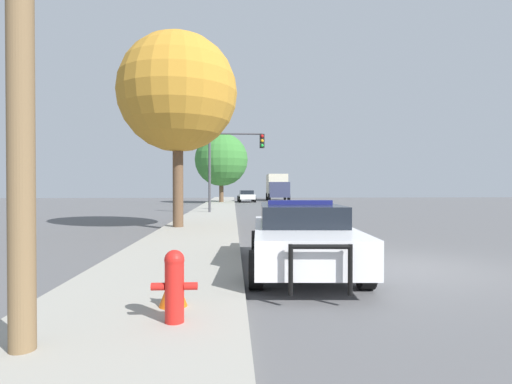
% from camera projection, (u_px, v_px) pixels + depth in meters
% --- Properties ---
extents(ground_plane, '(110.00, 110.00, 0.00)m').
position_uv_depth(ground_plane, '(410.00, 268.00, 8.51)').
color(ground_plane, '#565659').
extents(sidewalk_left, '(3.00, 110.00, 0.13)m').
position_uv_depth(sidewalk_left, '(169.00, 268.00, 8.21)').
color(sidewalk_left, '#99968C').
rests_on(sidewalk_left, ground_plane).
extents(police_car, '(2.32, 5.12, 1.45)m').
position_uv_depth(police_car, '(301.00, 235.00, 8.31)').
color(police_car, white).
rests_on(police_car, ground_plane).
extents(fire_hydrant, '(0.54, 0.24, 0.86)m').
position_uv_depth(fire_hydrant, '(174.00, 284.00, 4.72)').
color(fire_hydrant, red).
rests_on(fire_hydrant, sidewalk_left).
extents(traffic_light, '(3.58, 0.35, 5.14)m').
position_uv_depth(traffic_light, '(232.00, 155.00, 25.42)').
color(traffic_light, '#424247').
rests_on(traffic_light, sidewalk_left).
extents(car_background_distant, '(2.06, 4.01, 1.34)m').
position_uv_depth(car_background_distant, '(246.00, 196.00, 45.32)').
color(car_background_distant, silver).
rests_on(car_background_distant, ground_plane).
extents(box_truck, '(2.76, 7.13, 3.35)m').
position_uv_depth(box_truck, '(277.00, 187.00, 51.02)').
color(box_truck, '#333856').
rests_on(box_truck, ground_plane).
extents(tree_sidewalk_far, '(5.59, 5.59, 7.29)m').
position_uv_depth(tree_sidewalk_far, '(221.00, 160.00, 42.10)').
color(tree_sidewalk_far, brown).
rests_on(tree_sidewalk_far, sidewalk_left).
extents(tree_sidewalk_near, '(4.74, 4.74, 7.75)m').
position_uv_depth(tree_sidewalk_near, '(178.00, 93.00, 15.91)').
color(tree_sidewalk_near, brown).
rests_on(tree_sidewalk_near, sidewalk_left).
extents(traffic_cone, '(0.38, 0.38, 0.49)m').
position_uv_depth(traffic_cone, '(173.00, 288.00, 5.36)').
color(traffic_cone, orange).
rests_on(traffic_cone, sidewalk_left).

